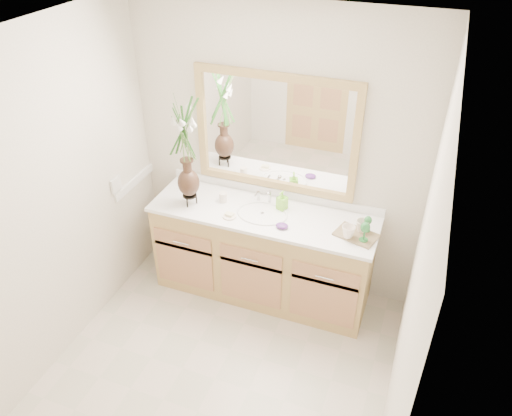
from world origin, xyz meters
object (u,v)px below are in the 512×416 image
at_px(soap_bottle, 282,201).
at_px(tray, 356,235).
at_px(tumbler, 223,197).
at_px(flower_vase, 185,140).

distance_m(soap_bottle, tray, 0.65).
height_order(tumbler, tray, tumbler).
height_order(soap_bottle, tray, soap_bottle).
distance_m(flower_vase, soap_bottle, 0.90).
relative_size(flower_vase, soap_bottle, 5.91).
distance_m(flower_vase, tumbler, 0.60).
xyz_separation_m(flower_vase, soap_bottle, (0.72, 0.20, -0.50)).
xyz_separation_m(tumbler, tray, (1.12, -0.08, -0.03)).
relative_size(flower_vase, tray, 2.80).
height_order(flower_vase, soap_bottle, flower_vase).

